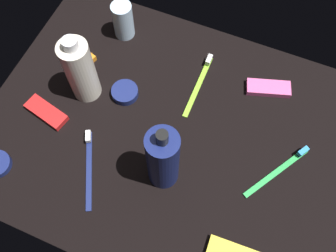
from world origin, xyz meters
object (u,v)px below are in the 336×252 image
(toothbrush_green, at_px, (280,169))
(snack_bar_red, at_px, (46,112))
(deodorant_stick, at_px, (123,20))
(snack_bar_pink, at_px, (268,88))
(toothbrush_lime, at_px, (200,82))
(bodywash_bottle, at_px, (80,70))
(toothbrush_navy, at_px, (89,165))
(snack_bar_orange, at_px, (76,52))
(cream_tin_right, at_px, (125,92))
(lotion_bottle, at_px, (163,159))

(toothbrush_green, height_order, snack_bar_red, toothbrush_green)
(deodorant_stick, relative_size, toothbrush_green, 0.61)
(deodorant_stick, bearing_deg, snack_bar_pink, -3.12)
(toothbrush_green, height_order, toothbrush_lime, same)
(bodywash_bottle, height_order, toothbrush_navy, bodywash_bottle)
(toothbrush_lime, bearing_deg, toothbrush_navy, -116.98)
(snack_bar_orange, xyz_separation_m, snack_bar_red, (0.02, -0.18, 0.00))
(toothbrush_green, height_order, toothbrush_navy, same)
(toothbrush_navy, xyz_separation_m, cream_tin_right, (-0.00, 0.19, 0.00))
(snack_bar_orange, height_order, snack_bar_pink, same)
(lotion_bottle, bearing_deg, toothbrush_navy, -164.32)
(toothbrush_navy, height_order, snack_bar_orange, toothbrush_navy)
(bodywash_bottle, bearing_deg, cream_tin_right, 16.00)
(lotion_bottle, bearing_deg, cream_tin_right, 137.62)
(toothbrush_green, distance_m, snack_bar_red, 0.55)
(deodorant_stick, height_order, snack_bar_red, deodorant_stick)
(lotion_bottle, relative_size, deodorant_stick, 2.19)
(bodywash_bottle, xyz_separation_m, snack_bar_red, (-0.06, -0.09, -0.08))
(lotion_bottle, relative_size, toothbrush_navy, 1.30)
(bodywash_bottle, distance_m, toothbrush_lime, 0.28)
(snack_bar_red, bearing_deg, toothbrush_green, 20.96)
(snack_bar_red, height_order, cream_tin_right, cream_tin_right)
(toothbrush_navy, bearing_deg, lotion_bottle, 15.68)
(toothbrush_navy, xyz_separation_m, snack_bar_pink, (0.31, 0.34, 0.00))
(lotion_bottle, distance_m, bodywash_bottle, 0.28)
(deodorant_stick, relative_size, snack_bar_red, 0.94)
(snack_bar_pink, bearing_deg, snack_bar_orange, 172.26)
(bodywash_bottle, xyz_separation_m, toothbrush_lime, (0.24, 0.12, -0.08))
(toothbrush_navy, bearing_deg, bodywash_bottle, 118.94)
(snack_bar_pink, bearing_deg, lotion_bottle, -134.75)
(lotion_bottle, relative_size, bodywash_bottle, 1.12)
(bodywash_bottle, xyz_separation_m, snack_bar_orange, (-0.08, 0.09, -0.08))
(bodywash_bottle, bearing_deg, toothbrush_navy, -61.06)
(snack_bar_orange, bearing_deg, lotion_bottle, -14.93)
(snack_bar_orange, distance_m, snack_bar_red, 0.18)
(cream_tin_right, bearing_deg, lotion_bottle, -42.38)
(bodywash_bottle, distance_m, snack_bar_red, 0.14)
(deodorant_stick, relative_size, toothbrush_navy, 0.59)
(toothbrush_green, relative_size, toothbrush_navy, 0.96)
(lotion_bottle, xyz_separation_m, toothbrush_navy, (-0.16, -0.04, -0.09))
(lotion_bottle, xyz_separation_m, toothbrush_lime, (-0.01, 0.25, -0.09))
(lotion_bottle, bearing_deg, toothbrush_green, 25.20)
(lotion_bottle, bearing_deg, deodorant_stick, 127.66)
(bodywash_bottle, xyz_separation_m, deodorant_stick, (0.01, 0.19, -0.04))
(toothbrush_green, bearing_deg, cream_tin_right, 174.13)
(deodorant_stick, height_order, snack_bar_pink, deodorant_stick)
(lotion_bottle, height_order, snack_bar_red, lotion_bottle)
(toothbrush_navy, bearing_deg, deodorant_stick, 103.32)
(snack_bar_orange, distance_m, cream_tin_right, 0.18)
(bodywash_bottle, relative_size, toothbrush_lime, 1.06)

